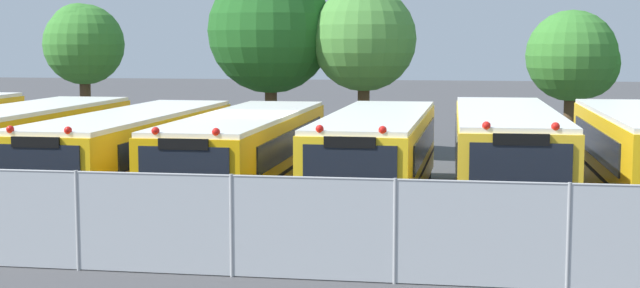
{
  "coord_description": "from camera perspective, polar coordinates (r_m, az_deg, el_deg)",
  "views": [
    {
      "loc": [
        6.08,
        -24.92,
        4.41
      ],
      "look_at": [
        1.92,
        0.0,
        1.6
      ],
      "focal_mm": 52.16,
      "sensor_mm": 36.0,
      "label": 1
    }
  ],
  "objects": [
    {
      "name": "ground_plane",
      "position": [
        26.03,
        -4.19,
        -3.43
      ],
      "size": [
        160.0,
        160.0,
        0.0
      ],
      "primitive_type": "plane",
      "color": "#424244"
    },
    {
      "name": "school_bus_1",
      "position": [
        28.2,
        -18.01,
        -0.12
      ],
      "size": [
        2.64,
        11.26,
        2.62
      ],
      "rotation": [
        0.0,
        0.0,
        3.14
      ],
      "color": "#EAA80C",
      "rests_on": "ground_plane"
    },
    {
      "name": "school_bus_2",
      "position": [
        26.86,
        -11.41,
        -0.36
      ],
      "size": [
        2.72,
        11.71,
        2.52
      ],
      "rotation": [
        0.0,
        0.0,
        3.13
      ],
      "color": "yellow",
      "rests_on": "ground_plane"
    },
    {
      "name": "school_bus_3",
      "position": [
        25.72,
        -4.53,
        -0.52
      ],
      "size": [
        2.57,
        11.41,
        2.54
      ],
      "rotation": [
        0.0,
        0.0,
        3.14
      ],
      "color": "#EAA80C",
      "rests_on": "ground_plane"
    },
    {
      "name": "school_bus_4",
      "position": [
        25.16,
        3.53,
        -0.6
      ],
      "size": [
        2.65,
        10.7,
        2.6
      ],
      "rotation": [
        0.0,
        0.0,
        3.13
      ],
      "color": "yellow",
      "rests_on": "ground_plane"
    },
    {
      "name": "school_bus_5",
      "position": [
        24.85,
        11.31,
        -0.62
      ],
      "size": [
        2.83,
        11.04,
        2.75
      ],
      "rotation": [
        0.0,
        0.0,
        3.16
      ],
      "color": "yellow",
      "rests_on": "ground_plane"
    },
    {
      "name": "tree_1",
      "position": [
        38.48,
        -14.37,
        6.08
      ],
      "size": [
        3.23,
        3.23,
        5.91
      ],
      "color": "#4C3823",
      "rests_on": "ground_plane"
    },
    {
      "name": "tree_2",
      "position": [
        35.71,
        -3.18,
        6.89
      ],
      "size": [
        4.79,
        4.79,
        7.2
      ],
      "color": "#4C3823",
      "rests_on": "ground_plane"
    },
    {
      "name": "tree_3",
      "position": [
        34.82,
        2.72,
        6.54
      ],
      "size": [
        3.92,
        3.92,
        6.45
      ],
      "color": "#4C3823",
      "rests_on": "ground_plane"
    },
    {
      "name": "tree_4",
      "position": [
        34.66,
        15.42,
        5.06
      ],
      "size": [
        3.37,
        3.28,
        5.52
      ],
      "color": "#4C3823",
      "rests_on": "ground_plane"
    },
    {
      "name": "chainlink_fence",
      "position": [
        17.92,
        -10.19,
        -4.69
      ],
      "size": [
        27.57,
        0.07,
        1.95
      ],
      "color": "#9EA0A3",
      "rests_on": "ground_plane"
    }
  ]
}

